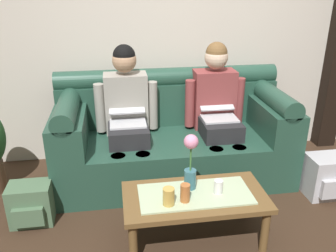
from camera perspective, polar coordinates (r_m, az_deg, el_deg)
back_wall_patterned at (r=3.56m, az=-0.66°, el=17.88°), size 6.00×0.12×2.90m
couch at (r=3.32m, az=0.72°, el=-1.78°), size 2.08×0.88×0.96m
person_left at (r=3.17m, az=-6.54°, el=2.43°), size 0.56×0.67×1.22m
person_right at (r=3.30m, az=7.77°, el=3.17°), size 0.56×0.67×1.22m
coffee_table at (r=2.53m, az=4.29°, el=-11.73°), size 0.99×0.50×0.38m
flower_vase at (r=2.45m, az=3.62°, el=-5.58°), size 0.10×0.10×0.41m
cup_near_left at (r=2.39m, az=2.74°, el=-10.59°), size 0.06×0.06×0.12m
cup_near_right at (r=2.50m, az=8.02°, el=-9.55°), size 0.06×0.06×0.10m
cup_far_center at (r=2.36m, az=0.10°, el=-11.17°), size 0.08×0.08×0.12m
backpack_left at (r=2.95m, az=-20.97°, el=-11.58°), size 0.31×0.26×0.32m
backpack_right at (r=3.35m, az=23.79°, el=-7.40°), size 0.31×0.29×0.36m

